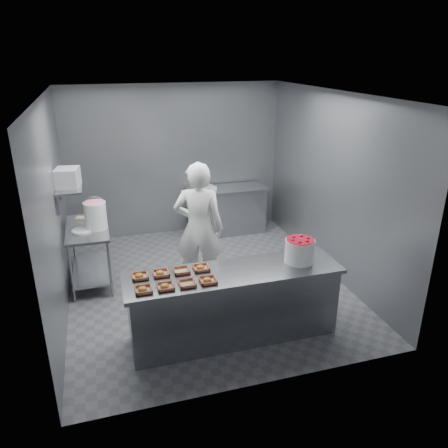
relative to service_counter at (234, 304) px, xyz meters
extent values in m
plane|color=#4C4C51|center=(0.00, 1.35, -0.45)|extent=(4.50, 4.50, 0.00)
plane|color=white|center=(0.00, 1.35, 2.35)|extent=(4.50, 4.50, 0.00)
cube|color=slate|center=(0.00, 3.60, 0.95)|extent=(4.00, 0.04, 2.80)
cube|color=slate|center=(-2.00, 1.35, 0.95)|extent=(0.04, 4.50, 2.80)
cube|color=slate|center=(2.00, 1.35, 0.95)|extent=(0.04, 4.50, 2.80)
cube|color=slate|center=(0.00, 0.00, 0.42)|extent=(2.60, 0.70, 0.05)
cube|color=slate|center=(0.00, 0.00, -0.03)|extent=(2.50, 0.64, 0.85)
cube|color=slate|center=(-1.65, 1.95, 0.43)|extent=(0.60, 1.20, 0.04)
cube|color=slate|center=(-1.65, 1.95, -0.25)|extent=(0.56, 1.15, 0.03)
cylinder|color=slate|center=(-1.91, 1.39, -0.01)|extent=(0.04, 0.04, 0.88)
cylinder|color=slate|center=(-1.39, 1.39, -0.01)|extent=(0.04, 0.04, 0.88)
cylinder|color=slate|center=(-1.91, 2.51, -0.01)|extent=(0.04, 0.04, 0.88)
cylinder|color=slate|center=(-1.39, 2.51, -0.01)|extent=(0.04, 0.04, 0.88)
cube|color=slate|center=(0.90, 3.25, 0.42)|extent=(1.50, 0.60, 0.05)
cube|color=slate|center=(0.90, 3.25, -0.03)|extent=(1.44, 0.55, 0.85)
cube|color=slate|center=(-1.82, 1.95, 1.10)|extent=(0.35, 0.90, 0.03)
cube|color=tan|center=(-1.08, -0.16, 0.47)|extent=(0.18, 0.18, 0.04)
cube|color=white|center=(-1.03, -0.14, 0.46)|extent=(0.10, 0.06, 0.00)
ellipsoid|color=#B9762E|center=(-1.09, -0.16, 0.48)|extent=(0.10, 0.10, 0.05)
cube|color=tan|center=(-0.84, -0.16, 0.47)|extent=(0.18, 0.18, 0.04)
cube|color=white|center=(-0.79, -0.14, 0.46)|extent=(0.10, 0.06, 0.00)
ellipsoid|color=#B9762E|center=(-0.85, -0.16, 0.48)|extent=(0.10, 0.10, 0.05)
cube|color=tan|center=(-0.60, -0.16, 0.47)|extent=(0.18, 0.18, 0.04)
cube|color=white|center=(-0.55, -0.14, 0.46)|extent=(0.10, 0.06, 0.00)
cube|color=tan|center=(-0.36, -0.16, 0.47)|extent=(0.18, 0.18, 0.04)
cube|color=white|center=(-0.31, -0.14, 0.46)|extent=(0.10, 0.06, 0.00)
ellipsoid|color=#B9762E|center=(-0.37, -0.16, 0.48)|extent=(0.10, 0.10, 0.05)
cube|color=tan|center=(-1.08, 0.16, 0.47)|extent=(0.18, 0.18, 0.04)
cube|color=white|center=(-1.03, 0.17, 0.46)|extent=(0.10, 0.06, 0.00)
ellipsoid|color=#B9762E|center=(-1.09, 0.16, 0.48)|extent=(0.10, 0.10, 0.05)
cube|color=tan|center=(-0.84, 0.16, 0.47)|extent=(0.18, 0.18, 0.04)
cube|color=white|center=(-0.79, 0.17, 0.46)|extent=(0.10, 0.06, 0.00)
ellipsoid|color=#B9762E|center=(-0.85, 0.16, 0.48)|extent=(0.10, 0.10, 0.05)
cube|color=tan|center=(-0.60, 0.16, 0.47)|extent=(0.18, 0.18, 0.04)
cube|color=white|center=(-0.55, 0.17, 0.46)|extent=(0.10, 0.06, 0.00)
cube|color=tan|center=(-0.36, 0.16, 0.47)|extent=(0.18, 0.18, 0.04)
cube|color=white|center=(-0.31, 0.17, 0.46)|extent=(0.10, 0.06, 0.00)
ellipsoid|color=#B9762E|center=(-0.37, 0.16, 0.48)|extent=(0.10, 0.10, 0.05)
imported|color=white|center=(-0.12, 1.25, 0.52)|extent=(0.83, 0.69, 1.94)
cylinder|color=white|center=(0.85, 0.02, 0.59)|extent=(0.36, 0.36, 0.29)
cylinder|color=red|center=(0.85, 0.02, 0.72)|extent=(0.34, 0.34, 0.04)
cylinder|color=white|center=(-1.51, 1.86, 0.65)|extent=(0.32, 0.32, 0.40)
cylinder|color=#D76B73|center=(-1.51, 1.86, 0.84)|extent=(0.29, 0.29, 0.02)
torus|color=slate|center=(-1.51, 1.86, 0.77)|extent=(0.33, 0.01, 0.33)
cylinder|color=white|center=(-1.71, 1.81, 0.46)|extent=(0.32, 0.32, 0.02)
cube|color=#CCB28C|center=(-1.74, 2.34, 0.46)|extent=(0.18, 0.17, 0.02)
cube|color=gray|center=(-1.82, 1.85, 1.24)|extent=(0.36, 0.39, 0.26)
cube|color=silver|center=(0.52, 3.25, 0.48)|extent=(0.34, 0.27, 0.06)
camera|label=1|loc=(-1.42, -4.34, 2.86)|focal=35.00mm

